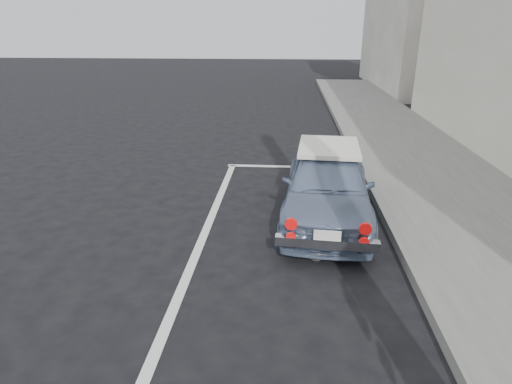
% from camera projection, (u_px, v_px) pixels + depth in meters
% --- Properties ---
extents(building_far, '(3.50, 10.00, 8.00)m').
position_uv_depth(building_far, '(420.00, 1.00, 20.04)').
color(building_far, '#ADA49C').
rests_on(building_far, ground).
extents(pline_front, '(3.00, 0.12, 0.01)m').
position_uv_depth(pline_front, '(296.00, 167.00, 9.34)').
color(pline_front, silver).
rests_on(pline_front, ground).
extents(pline_side, '(0.12, 7.00, 0.01)m').
position_uv_depth(pline_side, '(203.00, 238.00, 6.18)').
color(pline_side, silver).
rests_on(pline_side, ground).
extents(retro_coupe, '(1.59, 3.43, 1.14)m').
position_uv_depth(retro_coupe, '(327.00, 184.00, 6.67)').
color(retro_coupe, slate).
rests_on(retro_coupe, ground).
extents(cat, '(0.30, 0.44, 0.25)m').
position_uv_depth(cat, '(315.00, 252.00, 5.58)').
color(cat, '#5F5648').
rests_on(cat, ground).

